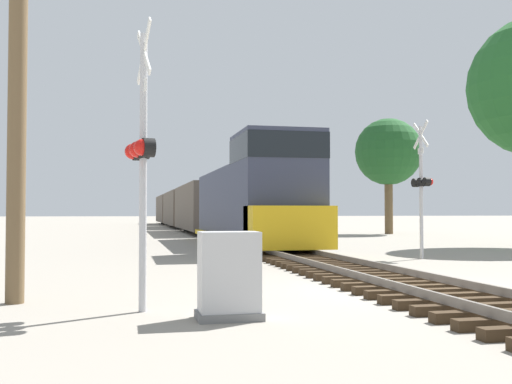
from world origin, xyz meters
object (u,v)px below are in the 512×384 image
(crossing_signal_near, at_px, (141,153))
(relay_cabinet, at_px, (229,276))
(utility_pole, at_px, (17,84))
(freight_train, at_px, (193,208))
(tree_mid_background, at_px, (388,152))
(crossing_signal_far, at_px, (422,183))

(crossing_signal_near, distance_m, relay_cabinet, 2.48)
(crossing_signal_near, height_order, utility_pole, utility_pole)
(freight_train, bearing_deg, utility_pole, -100.89)
(crossing_signal_near, xyz_separation_m, utility_pole, (-2.12, 1.37, 1.30))
(relay_cabinet, xyz_separation_m, tree_mid_background, (16.99, 31.00, 5.22))
(utility_pole, bearing_deg, crossing_signal_near, -32.85)
(freight_train, bearing_deg, crossing_signal_near, -97.58)
(utility_pole, bearing_deg, tree_mid_background, 54.60)
(crossing_signal_far, relative_size, utility_pole, 0.62)
(relay_cabinet, height_order, tree_mid_background, tree_mid_background)
(crossing_signal_near, xyz_separation_m, crossing_signal_far, (9.62, 8.84, 0.01))
(crossing_signal_far, relative_size, tree_mid_background, 0.56)
(crossing_signal_near, relative_size, crossing_signal_far, 0.99)
(freight_train, xyz_separation_m, utility_pole, (-7.47, -38.81, 1.94))
(relay_cabinet, bearing_deg, utility_pole, 145.65)
(crossing_signal_far, height_order, tree_mid_background, tree_mid_background)
(crossing_signal_far, bearing_deg, relay_cabinet, 135.76)
(freight_train, relative_size, utility_pole, 8.49)
(freight_train, distance_m, relay_cabinet, 41.35)
(utility_pole, distance_m, tree_mid_background, 35.24)
(crossing_signal_far, relative_size, relay_cabinet, 3.60)
(tree_mid_background, bearing_deg, relay_cabinet, -118.73)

